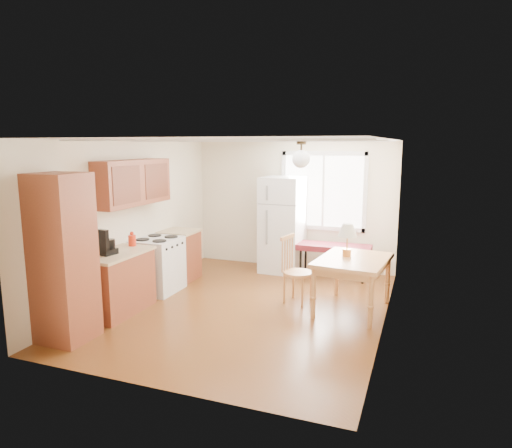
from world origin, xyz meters
The scene contains 11 objects.
room_shell centered at (0.00, 0.00, 1.25)m, with size 4.60×5.60×2.62m.
kitchen_run centered at (-1.72, -0.63, 0.84)m, with size 0.65×3.40×2.20m.
window_unit centered at (0.60, 2.47, 1.55)m, with size 1.64×0.05×1.51m.
pendant_light centered at (0.70, 0.40, 2.24)m, with size 0.26×0.26×0.40m.
refrigerator centered at (-0.10, 2.12, 0.91)m, with size 0.78×0.80×1.83m.
bench centered at (0.92, 2.00, 0.56)m, with size 1.36×0.53×0.62m.
dining_table centered at (1.50, 0.44, 0.69)m, with size 1.08×1.36×0.79m.
chair centered at (0.56, 0.50, 0.60)m, with size 0.48×0.48×1.04m.
table_lamp centered at (1.39, 0.54, 1.14)m, with size 0.28×0.28×0.49m.
coffee_maker centered at (-1.72, -1.01, 1.04)m, with size 0.22×0.27×0.37m.
kettle centered at (-1.73, -0.40, 0.99)m, with size 0.12×0.12×0.22m.
Camera 1 is at (2.43, -6.13, 2.44)m, focal length 32.00 mm.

